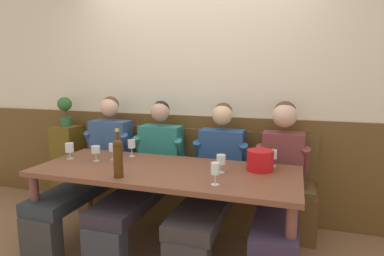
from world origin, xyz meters
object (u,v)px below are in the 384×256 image
person_center_right_seat (213,179)px  wine_bottle_clear_water (118,157)px  wine_glass_right_end (273,155)px  wine_glass_near_bucket (221,160)px  wine_glass_left_end (215,169)px  ice_bucket (260,160)px  wine_glass_mid_right (113,148)px  wine_glass_center_front (132,145)px  person_right_seat (93,165)px  potted_plant (65,109)px  dining_table (165,178)px  wine_glass_by_bottle (69,148)px  person_center_left_seat (146,173)px  wall_bench (191,194)px  wine_glass_mid_left (96,150)px  person_left_seat (280,180)px

person_center_right_seat → wine_bottle_clear_water: bearing=-133.5°
wine_glass_right_end → wine_glass_near_bucket: 0.48m
person_center_right_seat → wine_glass_left_end: (0.15, -0.55, 0.26)m
ice_bucket → wine_glass_mid_right: ice_bucket is taller
wine_glass_center_front → wine_glass_mid_right: bearing=-122.9°
person_right_seat → potted_plant: person_right_seat is taller
dining_table → wine_glass_by_bottle: bearing=178.0°
wine_bottle_clear_water → wine_glass_center_front: wine_bottle_clear_water is taller
wine_glass_right_end → wine_glass_mid_right: 1.41m
person_center_left_seat → wine_bottle_clear_water: (0.07, -0.60, 0.31)m
wall_bench → wine_glass_mid_left: bearing=-136.5°
wine_glass_right_end → wine_glass_left_end: (-0.35, -0.59, 0.02)m
wine_glass_center_front → wine_glass_mid_right: size_ratio=1.07×
person_right_seat → person_left_seat: size_ratio=1.00×
ice_bucket → wine_glass_mid_right: 1.30m
ice_bucket → potted_plant: bearing=167.1°
wine_glass_by_bottle → wine_bottle_clear_water: bearing=-25.9°
wall_bench → wine_glass_by_bottle: size_ratio=16.77×
wine_glass_near_bucket → wine_glass_right_end: bearing=38.3°
wine_glass_left_end → person_center_left_seat: bearing=145.5°
person_center_left_seat → wine_glass_by_bottle: person_center_left_seat is taller
dining_table → wine_glass_mid_left: size_ratio=15.70×
wall_bench → potted_plant: potted_plant is taller
ice_bucket → wine_glass_right_end: ice_bucket is taller
wine_glass_by_bottle → wine_glass_right_end: size_ratio=1.02×
ice_bucket → wine_glass_left_end: 0.52m
dining_table → wine_glass_near_bucket: bearing=5.0°
wine_bottle_clear_water → wine_glass_mid_right: 0.54m
wine_bottle_clear_water → potted_plant: bearing=141.3°
wine_glass_center_front → wine_glass_near_bucket: (0.91, -0.25, -0.01)m
wine_glass_left_end → wine_glass_right_end: bearing=59.2°
wine_glass_left_end → wine_glass_mid_right: 1.11m
ice_bucket → potted_plant: 2.34m
person_right_seat → potted_plant: (-0.62, 0.40, 0.51)m
person_left_seat → wine_bottle_clear_water: person_left_seat is taller
person_left_seat → wine_bottle_clear_water: (-1.15, -0.64, 0.27)m
potted_plant → person_left_seat: bearing=-9.0°
person_left_seat → wine_glass_right_end: 0.22m
wine_bottle_clear_water → wine_glass_center_front: size_ratio=2.32×
wine_glass_near_bucket → ice_bucket: bearing=28.4°
person_right_seat → wine_glass_mid_left: bearing=-50.4°
person_center_right_seat → wine_glass_center_front: size_ratio=7.97×
dining_table → wine_bottle_clear_water: 0.46m
wine_glass_right_end → person_left_seat: bearing=-5.4°
ice_bucket → dining_table: bearing=-165.4°
wine_glass_left_end → potted_plant: 2.24m
wall_bench → person_left_seat: size_ratio=1.92×
wine_bottle_clear_water → wine_glass_mid_left: wine_bottle_clear_water is taller
wine_bottle_clear_water → wine_glass_center_front: 0.63m
wall_bench → wine_glass_mid_left: size_ratio=17.90×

